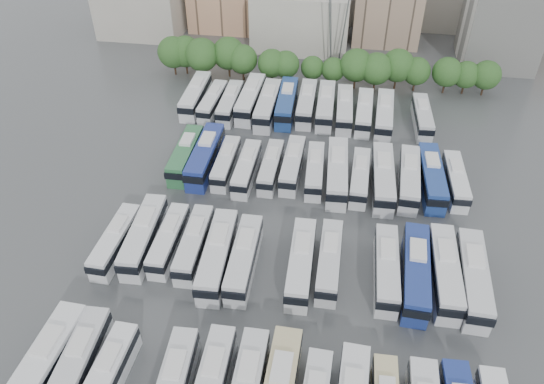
% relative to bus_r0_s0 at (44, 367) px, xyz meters
% --- Properties ---
extents(ground, '(220.00, 220.00, 0.00)m').
position_rel_bus_r0_s0_xyz_m(ground, '(21.34, 24.65, -2.10)').
color(ground, '#424447').
rests_on(ground, ground).
extents(tree_line, '(64.14, 7.85, 8.04)m').
position_rel_bus_r0_s0_xyz_m(tree_line, '(18.79, 66.77, 2.29)').
color(tree_line, black).
rests_on(tree_line, ground).
extents(bus_r0_s0, '(3.50, 13.74, 4.28)m').
position_rel_bus_r0_s0_xyz_m(bus_r0_s0, '(0.00, 0.00, 0.00)').
color(bus_r0_s0, silver).
rests_on(bus_r0_s0, ground).
extents(bus_r0_s1, '(3.15, 12.44, 3.87)m').
position_rel_bus_r0_s0_xyz_m(bus_r0_s1, '(3.08, 0.79, -0.20)').
color(bus_r0_s1, silver).
rests_on(bus_r0_s1, ground).
extents(bus_r0_s2, '(2.88, 11.64, 3.63)m').
position_rel_bus_r0_s0_xyz_m(bus_r0_s2, '(6.33, -0.10, -0.32)').
color(bus_r0_s2, silver).
rests_on(bus_r0_s2, ground).
extents(bus_r1_s0, '(2.80, 11.40, 3.55)m').
position_rel_bus_r0_s0_xyz_m(bus_r1_s0, '(-0.06, 18.19, -0.36)').
color(bus_r1_s0, silver).
rests_on(bus_r1_s0, ground).
extents(bus_r1_s1, '(3.36, 12.88, 4.01)m').
position_rel_bus_r0_s0_xyz_m(bus_r1_s1, '(3.18, 19.41, -0.13)').
color(bus_r1_s1, silver).
rests_on(bus_r1_s1, ground).
extents(bus_r1_s2, '(2.48, 11.15, 3.49)m').
position_rel_bus_r0_s0_xyz_m(bus_r1_s2, '(6.38, 19.42, -0.38)').
color(bus_r1_s2, silver).
rests_on(bus_r1_s2, ground).
extents(bus_r1_s3, '(2.81, 11.71, 3.66)m').
position_rel_bus_r0_s0_xyz_m(bus_r1_s3, '(9.69, 19.19, -0.30)').
color(bus_r1_s3, silver).
rests_on(bus_r1_s3, ground).
extents(bus_r1_s4, '(3.45, 13.37, 4.16)m').
position_rel_bus_r0_s0_xyz_m(bus_r1_s4, '(13.09, 17.53, -0.06)').
color(bus_r1_s4, silver).
rests_on(bus_r1_s4, ground).
extents(bus_r1_s5, '(2.90, 12.53, 3.92)m').
position_rel_bus_r0_s0_xyz_m(bus_r1_s5, '(16.28, 17.60, -0.18)').
color(bus_r1_s5, silver).
rests_on(bus_r1_s5, ground).
extents(bus_r1_s7, '(3.03, 12.63, 3.94)m').
position_rel_bus_r0_s0_xyz_m(bus_r1_s7, '(23.08, 17.92, -0.16)').
color(bus_r1_s7, silver).
rests_on(bus_r1_s7, ground).
extents(bus_r1_s8, '(2.57, 11.76, 3.69)m').
position_rel_bus_r0_s0_xyz_m(bus_r1_s8, '(26.36, 18.90, -0.29)').
color(bus_r1_s8, silver).
rests_on(bus_r1_s8, ground).
extents(bus_r1_s10, '(2.81, 12.29, 3.85)m').
position_rel_bus_r0_s0_xyz_m(bus_r1_s10, '(33.05, 18.64, -0.21)').
color(bus_r1_s10, silver).
rests_on(bus_r1_s10, ground).
extents(bus_r1_s11, '(3.54, 13.55, 4.21)m').
position_rel_bus_r0_s0_xyz_m(bus_r1_s11, '(36.35, 18.48, -0.03)').
color(bus_r1_s11, navy).
rests_on(bus_r1_s11, ground).
extents(bus_r1_s12, '(2.95, 13.13, 4.11)m').
position_rel_bus_r0_s0_xyz_m(bus_r1_s12, '(39.71, 19.08, -0.08)').
color(bus_r1_s12, silver).
rests_on(bus_r1_s12, ground).
extents(bus_r1_s13, '(3.32, 13.38, 4.17)m').
position_rel_bus_r0_s0_xyz_m(bus_r1_s13, '(42.81, 18.58, -0.05)').
color(bus_r1_s13, silver).
rests_on(bus_r1_s13, ground).
extents(bus_r2_s1, '(2.85, 12.40, 3.88)m').
position_rel_bus_r0_s0_xyz_m(bus_r2_s1, '(3.31, 37.41, -0.20)').
color(bus_r2_s1, '#2E6D40').
rests_on(bus_r2_s1, ground).
extents(bus_r2_s2, '(2.97, 13.59, 4.26)m').
position_rel_bus_r0_s0_xyz_m(bus_r2_s2, '(6.40, 37.33, -0.01)').
color(bus_r2_s2, navy).
rests_on(bus_r2_s2, ground).
extents(bus_r2_s3, '(2.41, 10.94, 3.43)m').
position_rel_bus_r0_s0_xyz_m(bus_r2_s3, '(9.72, 36.57, -0.42)').
color(bus_r2_s3, silver).
rests_on(bus_r2_s3, ground).
extents(bus_r2_s4, '(2.57, 11.35, 3.55)m').
position_rel_bus_r0_s0_xyz_m(bus_r2_s4, '(13.02, 35.68, -0.36)').
color(bus_r2_s4, silver).
rests_on(bus_r2_s4, ground).
extents(bus_r2_s5, '(2.49, 10.93, 3.42)m').
position_rel_bus_r0_s0_xyz_m(bus_r2_s5, '(16.47, 36.70, -0.42)').
color(bus_r2_s5, silver).
rests_on(bus_r2_s5, ground).
extents(bus_r2_s6, '(2.66, 11.70, 3.66)m').
position_rel_bus_r0_s0_xyz_m(bus_r2_s6, '(19.55, 37.56, -0.30)').
color(bus_r2_s6, silver).
rests_on(bus_r2_s6, ground).
extents(bus_r2_s7, '(2.96, 11.29, 3.51)m').
position_rel_bus_r0_s0_xyz_m(bus_r2_s7, '(22.93, 36.79, -0.38)').
color(bus_r2_s7, silver).
rests_on(bus_r2_s7, ground).
extents(bus_r2_s8, '(3.57, 13.58, 4.22)m').
position_rel_bus_r0_s0_xyz_m(bus_r2_s8, '(26.17, 36.41, -0.03)').
color(bus_r2_s8, silver).
rests_on(bus_r2_s8, ground).
extents(bus_r2_s9, '(2.73, 11.33, 3.54)m').
position_rel_bus_r0_s0_xyz_m(bus_r2_s9, '(29.46, 36.15, -0.36)').
color(bus_r2_s9, silver).
rests_on(bus_r2_s9, ground).
extents(bus_r2_s10, '(3.27, 13.43, 4.19)m').
position_rel_bus_r0_s0_xyz_m(bus_r2_s10, '(32.70, 36.12, -0.04)').
color(bus_r2_s10, silver).
rests_on(bus_r2_s10, ground).
extents(bus_r2_s11, '(3.39, 12.81, 3.98)m').
position_rel_bus_r0_s0_xyz_m(bus_r2_s11, '(36.37, 36.62, -0.15)').
color(bus_r2_s11, silver).
rests_on(bus_r2_s11, ground).
extents(bus_r2_s12, '(3.42, 13.21, 4.11)m').
position_rel_bus_r0_s0_xyz_m(bus_r2_s12, '(39.53, 37.40, -0.08)').
color(bus_r2_s12, navy).
rests_on(bus_r2_s12, ground).
extents(bus_r2_s13, '(2.87, 11.31, 3.52)m').
position_rel_bus_r0_s0_xyz_m(bus_r2_s13, '(42.93, 37.54, -0.37)').
color(bus_r2_s13, silver).
rests_on(bus_r2_s13, ground).
extents(bus_r3_s0, '(2.97, 13.06, 4.09)m').
position_rel_bus_r0_s0_xyz_m(bus_r3_s0, '(-0.08, 55.33, -0.09)').
color(bus_r3_s0, silver).
rests_on(bus_r3_s0, ground).
extents(bus_r3_s1, '(3.03, 11.48, 3.57)m').
position_rel_bus_r0_s0_xyz_m(bus_r3_s1, '(3.31, 54.12, -0.35)').
color(bus_r3_s1, silver).
rests_on(bus_r3_s1, ground).
extents(bus_r3_s2, '(2.60, 11.84, 3.71)m').
position_rel_bus_r0_s0_xyz_m(bus_r3_s2, '(6.46, 54.02, -0.28)').
color(bus_r3_s2, silver).
rests_on(bus_r3_s2, ground).
extents(bus_r3_s3, '(3.27, 13.56, 4.23)m').
position_rel_bus_r0_s0_xyz_m(bus_r3_s3, '(9.78, 55.57, -0.02)').
color(bus_r3_s3, silver).
rests_on(bus_r3_s3, ground).
extents(bus_r3_s4, '(2.98, 13.47, 4.22)m').
position_rel_bus_r0_s0_xyz_m(bus_r3_s4, '(13.13, 53.97, -0.03)').
color(bus_r3_s4, silver).
rests_on(bus_r3_s4, ground).
extents(bus_r3_s5, '(3.33, 13.41, 4.18)m').
position_rel_bus_r0_s0_xyz_m(bus_r3_s5, '(16.24, 55.29, -0.05)').
color(bus_r3_s5, navy).
rests_on(bus_r3_s5, ground).
extents(bus_r3_s6, '(2.95, 12.62, 3.95)m').
position_rel_bus_r0_s0_xyz_m(bus_r3_s6, '(19.68, 55.82, -0.16)').
color(bus_r3_s6, silver).
rests_on(bus_r3_s6, ground).
extents(bus_r3_s7, '(3.12, 12.97, 4.05)m').
position_rel_bus_r0_s0_xyz_m(bus_r3_s7, '(23.00, 55.46, -0.11)').
color(bus_r3_s7, silver).
rests_on(bus_r3_s7, ground).
extents(bus_r3_s8, '(3.15, 12.48, 3.89)m').
position_rel_bus_r0_s0_xyz_m(bus_r3_s8, '(26.27, 54.93, -0.19)').
color(bus_r3_s8, silver).
rests_on(bus_r3_s8, ground).
extents(bus_r3_s9, '(2.88, 12.05, 3.76)m').
position_rel_bus_r0_s0_xyz_m(bus_r3_s9, '(29.64, 54.50, -0.25)').
color(bus_r3_s9, silver).
rests_on(bus_r3_s9, ground).
extents(bus_r3_s10, '(3.27, 12.90, 4.02)m').
position_rel_bus_r0_s0_xyz_m(bus_r3_s10, '(32.97, 53.91, -0.13)').
color(bus_r3_s10, silver).
rests_on(bus_r3_s10, ground).
extents(bus_r3_s12, '(3.07, 11.68, 3.63)m').
position_rel_bus_r0_s0_xyz_m(bus_r3_s12, '(39.32, 54.56, -0.32)').
color(bus_r3_s12, silver).
rests_on(bus_r3_s12, ground).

